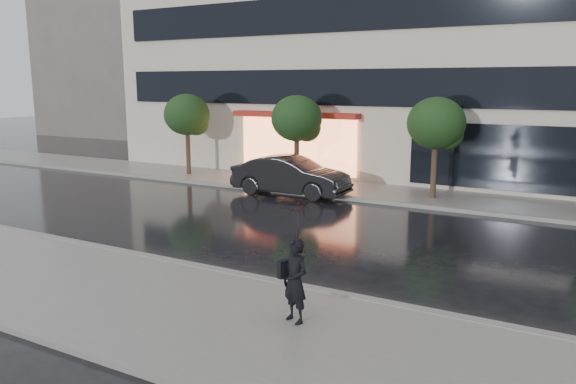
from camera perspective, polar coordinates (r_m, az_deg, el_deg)
The scene contains 11 objects.
ground at distance 14.87m, azimuth -7.33°, elevation -6.68°, with size 120.00×120.00×0.00m, color black.
sidewalk_near at distance 12.54m, azimuth -16.32°, elevation -10.16°, with size 60.00×4.50×0.12m, color slate.
sidewalk_far at distance 23.62m, azimuth 7.58°, elevation 0.10°, with size 60.00×3.50×0.12m, color slate.
curb_near at distance 14.10m, azimuth -9.77°, elevation -7.45°, with size 60.00×0.25×0.14m, color gray.
curb_far at distance 22.03m, azimuth 5.89°, elevation -0.62°, with size 60.00×0.25×0.14m, color gray.
bg_building_left at distance 52.24m, azimuth -15.51°, elevation 12.29°, with size 14.00×10.00×12.00m, color #59544F.
tree_far_west at distance 27.63m, azimuth -10.09°, elevation 7.59°, with size 2.20×2.20×3.99m.
tree_mid_west at distance 24.29m, azimuth 1.05°, elevation 7.31°, with size 2.20×2.20×3.99m.
tree_mid_east at distance 22.11m, azimuth 14.99°, elevation 6.57°, with size 2.20×2.20×3.99m.
parked_car at distance 22.74m, azimuth 0.28°, elevation 1.66°, with size 1.68×4.82×1.59m, color black.
pedestrian_with_umbrella at distance 10.19m, azimuth 0.88°, elevation -5.06°, with size 1.25×1.26×2.32m.
Camera 1 is at (8.49, -11.34, 4.50)m, focal length 35.00 mm.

